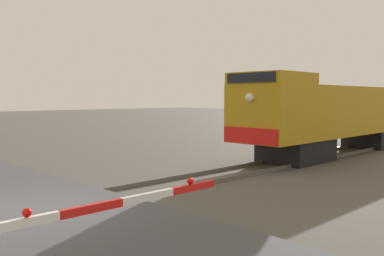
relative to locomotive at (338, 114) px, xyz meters
The scene contains 5 objects.
ground_plane 16.76m from the locomotive, 90.00° to the right, with size 160.00×160.00×0.00m, color #514C47.
rail_track_left 16.77m from the locomotive, 92.47° to the right, with size 0.08×80.00×0.15m, color #59544C.
rail_track_right 16.77m from the locomotive, 87.53° to the right, with size 0.08×80.00×0.15m, color #59544C.
road_surface 16.75m from the locomotive, 90.00° to the right, with size 36.00×5.59×0.17m, color #47474C.
locomotive is the anchor object (origin of this frame).
Camera 1 is at (10.27, -4.14, 2.92)m, focal length 39.61 mm.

